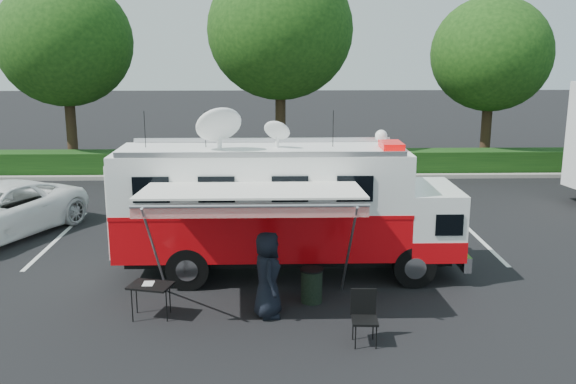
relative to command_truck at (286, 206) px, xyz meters
name	(u,v)px	position (x,y,z in m)	size (l,w,h in m)	color
ground_plane	(289,273)	(0.07, 0.00, -1.67)	(120.00, 120.00, 0.00)	black
back_border	(307,53)	(1.21, 12.90, 3.34)	(60.00, 6.14, 8.87)	#9E998E
stall_lines	(268,236)	(-0.43, 3.00, -1.66)	(24.12, 5.50, 0.01)	silver
command_truck	(286,206)	(0.00, 0.00, 0.00)	(8.11, 2.23, 3.90)	black
awning	(252,195)	(-0.73, -2.32, 0.83)	(4.43, 2.31, 2.68)	silver
person	(268,316)	(-0.42, -2.48, -1.67)	(0.87, 0.57, 1.78)	black
folding_table	(150,287)	(-2.78, -2.49, -1.01)	(0.95, 0.78, 0.71)	black
folding_chair	(364,312)	(1.37, -3.68, -1.07)	(0.50, 0.52, 1.00)	black
trash_bin	(312,285)	(0.52, -1.77, -1.29)	(0.50, 0.50, 0.75)	black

